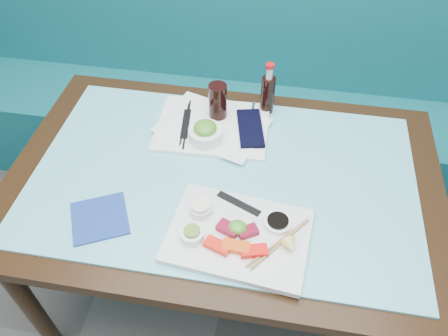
% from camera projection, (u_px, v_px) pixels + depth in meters
% --- Properties ---
extents(booth_bench, '(3.00, 0.56, 1.17)m').
position_uv_depth(booth_bench, '(251.00, 105.00, 2.25)').
color(booth_bench, '#106067').
rests_on(booth_bench, ground).
extents(dining_table, '(1.40, 0.90, 0.75)m').
position_uv_depth(dining_table, '(223.00, 193.00, 1.47)').
color(dining_table, black).
rests_on(dining_table, ground).
extents(glass_top, '(1.22, 0.76, 0.01)m').
position_uv_depth(glass_top, '(223.00, 176.00, 1.41)').
color(glass_top, '#67C3CE').
rests_on(glass_top, dining_table).
extents(sashimi_plate, '(0.42, 0.32, 0.02)m').
position_uv_depth(sashimi_plate, '(238.00, 236.00, 1.23)').
color(sashimi_plate, white).
rests_on(sashimi_plate, glass_top).
extents(salmon_left, '(0.08, 0.06, 0.02)m').
position_uv_depth(salmon_left, '(218.00, 246.00, 1.19)').
color(salmon_left, red).
rests_on(salmon_left, sashimi_plate).
extents(salmon_mid, '(0.08, 0.04, 0.02)m').
position_uv_depth(salmon_mid, '(236.00, 247.00, 1.19)').
color(salmon_mid, '#ED4B09').
rests_on(salmon_mid, sashimi_plate).
extents(salmon_right, '(0.08, 0.05, 0.02)m').
position_uv_depth(salmon_right, '(254.00, 251.00, 1.18)').
color(salmon_right, '#FF0F0A').
rests_on(salmon_right, sashimi_plate).
extents(tuna_left, '(0.07, 0.06, 0.02)m').
position_uv_depth(tuna_left, '(228.00, 229.00, 1.23)').
color(tuna_left, maroon).
rests_on(tuna_left, sashimi_plate).
extents(tuna_right, '(0.07, 0.06, 0.02)m').
position_uv_depth(tuna_right, '(248.00, 232.00, 1.22)').
color(tuna_right, maroon).
rests_on(tuna_right, sashimi_plate).
extents(seaweed_garnish, '(0.06, 0.06, 0.03)m').
position_uv_depth(seaweed_garnish, '(237.00, 227.00, 1.22)').
color(seaweed_garnish, '#449321').
rests_on(seaweed_garnish, sashimi_plate).
extents(ramekin_wasabi, '(0.08, 0.08, 0.03)m').
position_uv_depth(ramekin_wasabi, '(192.00, 235.00, 1.21)').
color(ramekin_wasabi, white).
rests_on(ramekin_wasabi, sashimi_plate).
extents(wasabi_fill, '(0.06, 0.06, 0.01)m').
position_uv_depth(wasabi_fill, '(192.00, 231.00, 1.19)').
color(wasabi_fill, olive).
rests_on(wasabi_fill, ramekin_wasabi).
extents(ramekin_ginger, '(0.09, 0.09, 0.03)m').
position_uv_depth(ramekin_ginger, '(201.00, 210.00, 1.27)').
color(ramekin_ginger, white).
rests_on(ramekin_ginger, sashimi_plate).
extents(ginger_fill, '(0.07, 0.07, 0.01)m').
position_uv_depth(ginger_fill, '(200.00, 205.00, 1.25)').
color(ginger_fill, white).
rests_on(ginger_fill, ramekin_ginger).
extents(soy_dish, '(0.10, 0.10, 0.02)m').
position_uv_depth(soy_dish, '(278.00, 223.00, 1.24)').
color(soy_dish, white).
rests_on(soy_dish, sashimi_plate).
extents(soy_fill, '(0.08, 0.08, 0.01)m').
position_uv_depth(soy_fill, '(278.00, 221.00, 1.23)').
color(soy_fill, black).
rests_on(soy_fill, soy_dish).
extents(lemon_wedge, '(0.05, 0.05, 0.04)m').
position_uv_depth(lemon_wedge, '(290.00, 246.00, 1.17)').
color(lemon_wedge, '#FFFD78').
rests_on(lemon_wedge, sashimi_plate).
extents(chopstick_sleeve, '(0.14, 0.08, 0.00)m').
position_uv_depth(chopstick_sleeve, '(239.00, 203.00, 1.30)').
color(chopstick_sleeve, black).
rests_on(chopstick_sleeve, sashimi_plate).
extents(wooden_chopstick_a, '(0.15, 0.18, 0.01)m').
position_uv_depth(wooden_chopstick_a, '(277.00, 243.00, 1.20)').
color(wooden_chopstick_a, '#A3724C').
rests_on(wooden_chopstick_a, sashimi_plate).
extents(wooden_chopstick_b, '(0.15, 0.19, 0.01)m').
position_uv_depth(wooden_chopstick_b, '(281.00, 243.00, 1.20)').
color(wooden_chopstick_b, '#997D48').
rests_on(wooden_chopstick_b, sashimi_plate).
extents(serving_tray, '(0.40, 0.31, 0.01)m').
position_uv_depth(serving_tray, '(213.00, 127.00, 1.55)').
color(serving_tray, white).
rests_on(serving_tray, glass_top).
extents(paper_placemat, '(0.42, 0.35, 0.00)m').
position_uv_depth(paper_placemat, '(212.00, 125.00, 1.55)').
color(paper_placemat, white).
rests_on(paper_placemat, serving_tray).
extents(seaweed_bowl, '(0.15, 0.15, 0.05)m').
position_uv_depth(seaweed_bowl, '(205.00, 134.00, 1.48)').
color(seaweed_bowl, white).
rests_on(seaweed_bowl, serving_tray).
extents(seaweed_salad, '(0.09, 0.09, 0.04)m').
position_uv_depth(seaweed_salad, '(205.00, 128.00, 1.46)').
color(seaweed_salad, '#459221').
rests_on(seaweed_salad, seaweed_bowl).
extents(cola_glass, '(0.08, 0.08, 0.13)m').
position_uv_depth(cola_glass, '(218.00, 101.00, 1.53)').
color(cola_glass, black).
rests_on(cola_glass, serving_tray).
extents(navy_pouch, '(0.12, 0.20, 0.01)m').
position_uv_depth(navy_pouch, '(250.00, 128.00, 1.53)').
color(navy_pouch, black).
rests_on(navy_pouch, serving_tray).
extents(fork, '(0.01, 0.09, 0.01)m').
position_uv_depth(fork, '(252.00, 109.00, 1.60)').
color(fork, white).
rests_on(fork, serving_tray).
extents(black_chopstick_a, '(0.02, 0.22, 0.01)m').
position_uv_depth(black_chopstick_a, '(185.00, 123.00, 1.55)').
color(black_chopstick_a, black).
rests_on(black_chopstick_a, serving_tray).
extents(black_chopstick_b, '(0.04, 0.25, 0.01)m').
position_uv_depth(black_chopstick_b, '(187.00, 124.00, 1.55)').
color(black_chopstick_b, black).
rests_on(black_chopstick_b, serving_tray).
extents(tray_sleeve, '(0.05, 0.16, 0.00)m').
position_uv_depth(tray_sleeve, '(186.00, 124.00, 1.55)').
color(tray_sleeve, black).
rests_on(tray_sleeve, serving_tray).
extents(cola_bottle_body, '(0.06, 0.06, 0.14)m').
position_uv_depth(cola_bottle_body, '(268.00, 95.00, 1.57)').
color(cola_bottle_body, black).
rests_on(cola_bottle_body, glass_top).
extents(cola_bottle_neck, '(0.03, 0.03, 0.05)m').
position_uv_depth(cola_bottle_neck, '(270.00, 73.00, 1.50)').
color(cola_bottle_neck, silver).
rests_on(cola_bottle_neck, cola_bottle_body).
extents(cola_bottle_cap, '(0.04, 0.04, 0.01)m').
position_uv_depth(cola_bottle_cap, '(270.00, 66.00, 1.48)').
color(cola_bottle_cap, '#BA0B0E').
rests_on(cola_bottle_cap, cola_bottle_neck).
extents(blue_napkin, '(0.21, 0.21, 0.01)m').
position_uv_depth(blue_napkin, '(100.00, 218.00, 1.28)').
color(blue_napkin, navy).
rests_on(blue_napkin, glass_top).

